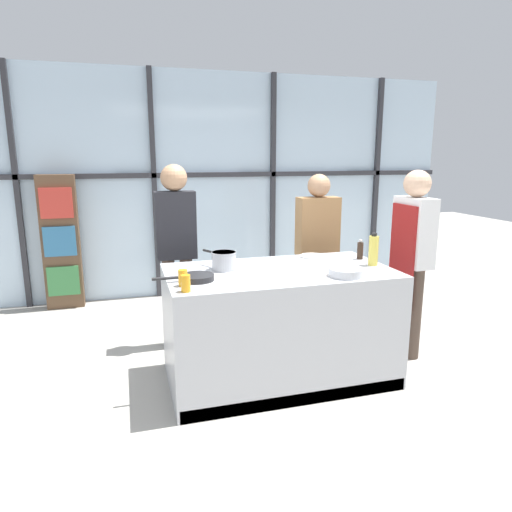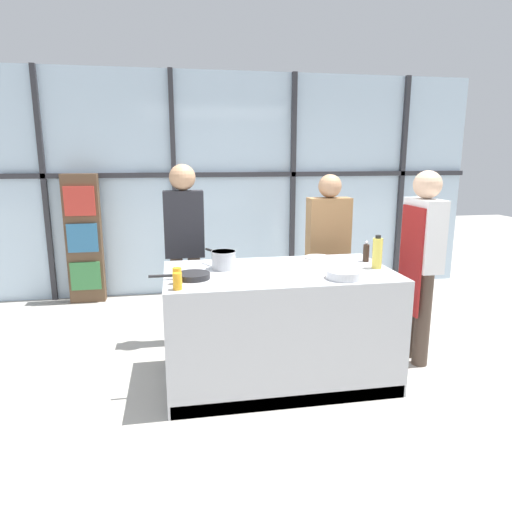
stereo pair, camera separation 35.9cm
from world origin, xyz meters
name	(u,v)px [view 1 (the left image)]	position (x,y,z in m)	size (l,w,h in m)	color
ground_plane	(278,376)	(0.00, 0.00, 0.00)	(18.00, 18.00, 0.00)	#ADA89E
back_window_wall	(215,185)	(0.00, 2.56, 1.40)	(6.40, 0.10, 2.80)	silver
bookshelf	(61,243)	(-1.87, 2.38, 0.79)	(0.41, 0.19, 1.57)	brown
demo_island	(279,325)	(0.00, 0.00, 0.45)	(1.76, 0.97, 0.90)	#B7BABF
chef	(412,252)	(1.26, 0.11, 0.95)	(0.23, 0.41, 1.66)	#47382D
spectator_far_left	(176,242)	(-0.70, 0.87, 1.01)	(0.36, 0.24, 1.71)	#47382D
spectator_center_left	(317,244)	(0.70, 0.87, 0.91)	(0.41, 0.22, 1.60)	black
frying_pan	(196,277)	(-0.67, -0.12, 0.93)	(0.44, 0.24, 0.04)	#232326
saucepan	(224,260)	(-0.42, 0.13, 0.98)	(0.23, 0.34, 0.14)	silver
white_plate	(313,256)	(0.43, 0.36, 0.91)	(0.23, 0.23, 0.01)	white
mixing_bowl	(346,272)	(0.41, -0.32, 0.94)	(0.25, 0.25, 0.06)	silver
oil_bottle	(373,250)	(0.78, -0.06, 1.03)	(0.08, 0.08, 0.27)	#E0CC4C
pepper_grinder	(360,250)	(0.79, 0.17, 0.98)	(0.05, 0.05, 0.18)	#332319
juice_glass_near	(186,283)	(-0.78, -0.38, 0.96)	(0.06, 0.06, 0.11)	orange
juice_glass_far	(183,278)	(-0.78, -0.24, 0.96)	(0.06, 0.06, 0.11)	orange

